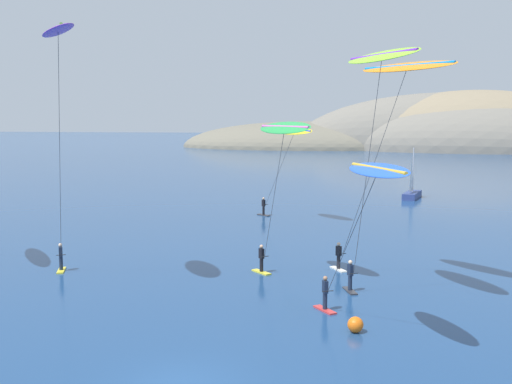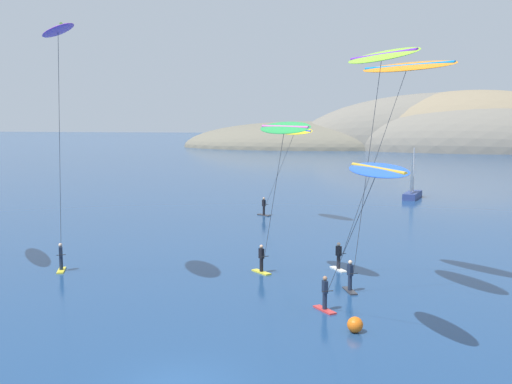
% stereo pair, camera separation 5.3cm
% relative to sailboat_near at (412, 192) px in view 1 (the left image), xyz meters
% --- Properties ---
extents(headland_island, '(119.98, 44.60, 31.78)m').
position_rel_sailboat_near_xyz_m(headland_island, '(18.43, 105.91, -0.64)').
color(headland_island, slate).
rests_on(headland_island, ground).
extents(sailboat_near, '(2.58, 5.95, 5.70)m').
position_rel_sailboat_near_xyz_m(sailboat_near, '(0.00, 0.00, 0.00)').
color(sailboat_near, navy).
rests_on(sailboat_near, ground).
extents(kitesurfer_green, '(4.16, 4.62, 9.10)m').
position_rel_sailboat_near_xyz_m(kitesurfer_green, '(-10.65, -38.33, 7.24)').
color(kitesurfer_green, yellow).
rests_on(kitesurfer_green, ground).
extents(kitesurfer_orange, '(6.70, 6.98, 12.26)m').
position_rel_sailboat_near_xyz_m(kitesurfer_orange, '(-4.27, -38.58, 10.43)').
color(kitesurfer_orange, silver).
rests_on(kitesurfer_orange, ground).
extents(kitesurfer_purple, '(4.58, 7.27, 14.04)m').
position_rel_sailboat_near_xyz_m(kitesurfer_purple, '(-21.99, -41.83, 12.03)').
color(kitesurfer_purple, yellow).
rests_on(kitesurfer_purple, ground).
extents(kitesurfer_blue, '(4.30, 8.00, 7.57)m').
position_rel_sailboat_near_xyz_m(kitesurfer_blue, '(-5.99, -47.97, 5.97)').
color(kitesurfer_blue, red).
rests_on(kitesurfer_blue, ground).
extents(kitesurfer_lime, '(4.20, 5.82, 12.60)m').
position_rel_sailboat_near_xyz_m(kitesurfer_lime, '(-5.55, -42.06, 10.72)').
color(kitesurfer_lime, '#2D2D33').
rests_on(kitesurfer_lime, ground).
extents(kitesurfer_yellow, '(5.93, 6.19, 8.32)m').
position_rel_sailboat_near_xyz_m(kitesurfer_yellow, '(-12.07, -18.14, 6.64)').
color(kitesurfer_yellow, '#2D2D33').
rests_on(kitesurfer_yellow, ground).
extents(marker_buoy, '(0.70, 0.70, 0.70)m').
position_rel_sailboat_near_xyz_m(marker_buoy, '(-6.49, -46.55, -0.29)').
color(marker_buoy, orange).
rests_on(marker_buoy, ground).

